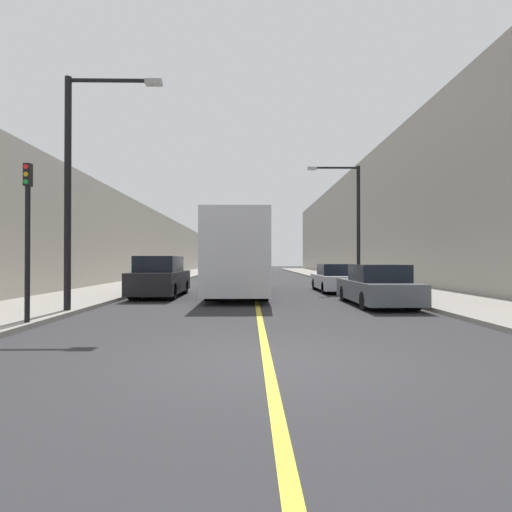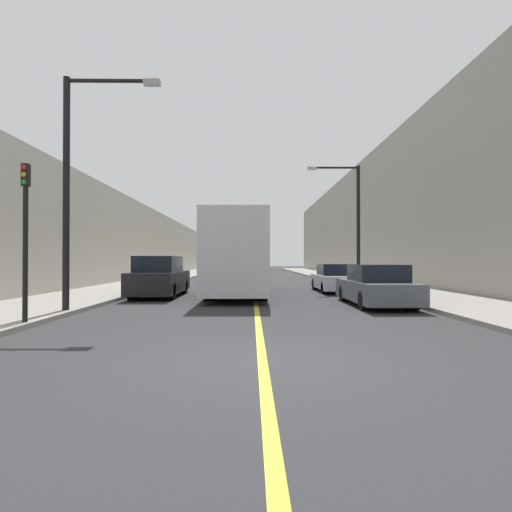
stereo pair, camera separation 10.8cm
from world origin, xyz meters
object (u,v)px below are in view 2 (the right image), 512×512
object	(u,v)px
street_lamp_right	(353,216)
traffic_light	(25,235)
car_right_near	(376,287)
car_right_mid	(335,279)
bus	(238,255)
parked_suv_left	(160,278)
street_lamp_left	(76,175)

from	to	relation	value
street_lamp_right	traffic_light	xyz separation A→B (m)	(-11.13, -12.26, -1.82)
car_right_near	car_right_mid	size ratio (longest dim) A/B	1.00
traffic_light	car_right_near	bearing A→B (deg)	24.39
bus	car_right_mid	bearing A→B (deg)	9.95
bus	parked_suv_left	xyz separation A→B (m)	(-3.46, -1.74, -1.06)
parked_suv_left	street_lamp_right	bearing A→B (deg)	22.99
car_right_mid	street_lamp_right	world-z (taller)	street_lamp_right
bus	street_lamp_right	size ratio (longest dim) A/B	1.69
parked_suv_left	street_lamp_left	distance (m)	6.81
car_right_near	car_right_mid	distance (m)	6.22
street_lamp_right	parked_suv_left	bearing A→B (deg)	-157.01
parked_suv_left	street_lamp_right	xyz separation A→B (m)	(9.73, 4.13, 3.22)
traffic_light	parked_suv_left	bearing A→B (deg)	80.24
street_lamp_left	traffic_light	xyz separation A→B (m)	(-0.19, -2.34, -1.98)
bus	street_lamp_left	xyz separation A→B (m)	(-4.67, -7.53, 2.32)
street_lamp_left	street_lamp_right	distance (m)	14.77
car_right_near	car_right_mid	bearing A→B (deg)	91.30
parked_suv_left	car_right_mid	xyz separation A→B (m)	(8.42, 2.61, -0.19)
car_right_mid	traffic_light	xyz separation A→B (m)	(-9.82, -10.74, 1.58)
car_right_mid	street_lamp_left	world-z (taller)	street_lamp_left
car_right_mid	bus	bearing A→B (deg)	-170.05
bus	traffic_light	xyz separation A→B (m)	(-4.86, -9.87, 0.34)
street_lamp_left	traffic_light	bearing A→B (deg)	-94.58
car_right_near	street_lamp_left	world-z (taller)	street_lamp_left
car_right_mid	street_lamp_left	bearing A→B (deg)	-138.91
car_right_mid	street_lamp_left	xyz separation A→B (m)	(-9.63, -8.40, 3.57)
parked_suv_left	traffic_light	bearing A→B (deg)	-99.76
parked_suv_left	street_lamp_left	size ratio (longest dim) A/B	0.70
car_right_mid	traffic_light	world-z (taller)	traffic_light
bus	car_right_mid	world-z (taller)	bus
car_right_near	parked_suv_left	bearing A→B (deg)	157.09
bus	street_lamp_right	xyz separation A→B (m)	(6.27, 2.39, 2.16)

